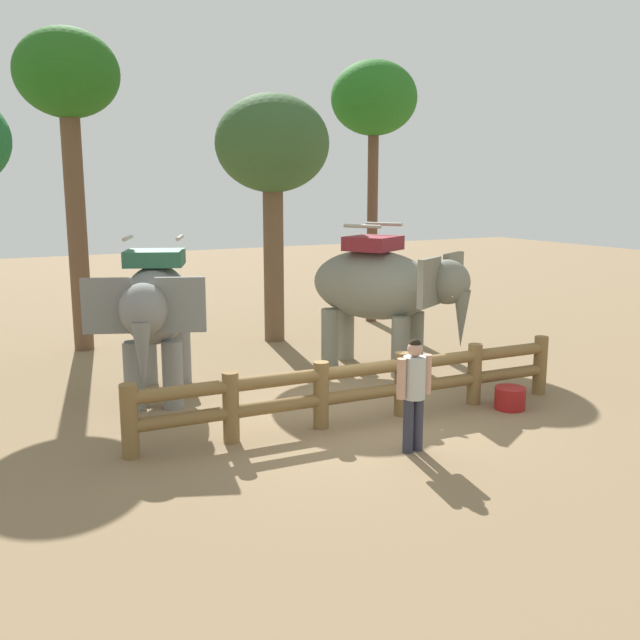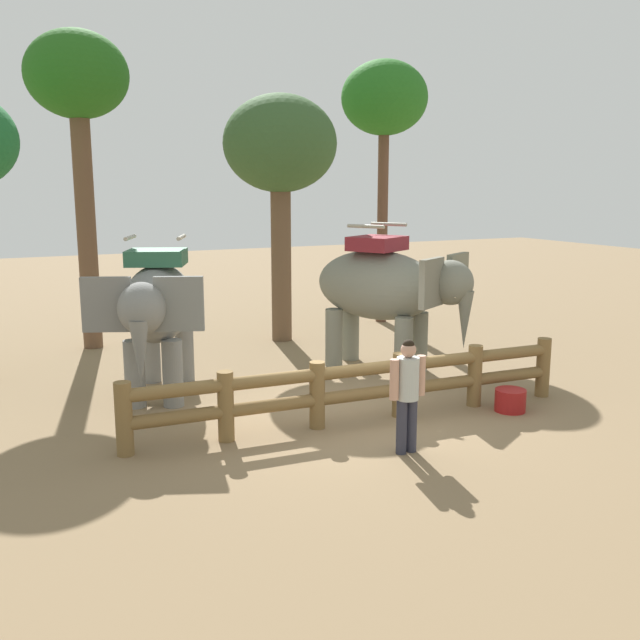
% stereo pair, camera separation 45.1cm
% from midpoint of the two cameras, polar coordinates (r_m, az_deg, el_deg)
% --- Properties ---
extents(ground_plane, '(60.00, 60.00, 0.00)m').
position_cam_midpoint_polar(ground_plane, '(11.53, 3.77, -7.88)').
color(ground_plane, olive).
extents(log_fence, '(7.46, 0.61, 1.05)m').
position_cam_midpoint_polar(log_fence, '(11.16, 4.38, -5.28)').
color(log_fence, brown).
rests_on(log_fence, ground).
extents(elephant_near_left, '(2.46, 3.37, 2.84)m').
position_cam_midpoint_polar(elephant_near_left, '(12.51, -12.06, 0.93)').
color(elephant_near_left, slate).
rests_on(elephant_near_left, ground).
extents(elephant_center, '(2.80, 3.43, 2.95)m').
position_cam_midpoint_polar(elephant_center, '(14.16, 6.30, 2.50)').
color(elephant_center, slate).
rests_on(elephant_center, ground).
extents(tourist_woman_in_black, '(0.57, 0.33, 1.62)m').
position_cam_midpoint_polar(tourist_woman_in_black, '(9.89, 8.39, -5.46)').
color(tourist_woman_in_black, '#2D2E3D').
rests_on(tourist_woman_in_black, ground).
extents(tree_far_left, '(2.26, 2.26, 6.90)m').
position_cam_midpoint_polar(tree_far_left, '(19.31, 5.92, 17.04)').
color(tree_far_left, brown).
rests_on(tree_far_left, ground).
extents(tree_back_center, '(2.63, 2.63, 5.76)m').
position_cam_midpoint_polar(tree_back_center, '(16.76, -2.46, 13.58)').
color(tree_back_center, brown).
rests_on(tree_back_center, ground).
extents(tree_far_right, '(2.21, 2.21, 6.99)m').
position_cam_midpoint_polar(tree_far_right, '(16.83, -18.24, 17.25)').
color(tree_far_right, brown).
rests_on(tree_far_right, ground).
extents(feed_bucket, '(0.51, 0.51, 0.37)m').
position_cam_midpoint_polar(feed_bucket, '(12.25, 16.15, -6.25)').
color(feed_bucket, maroon).
rests_on(feed_bucket, ground).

